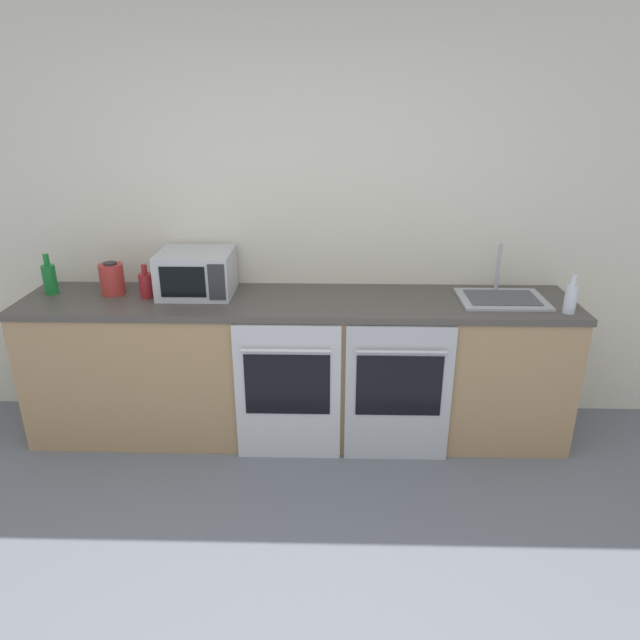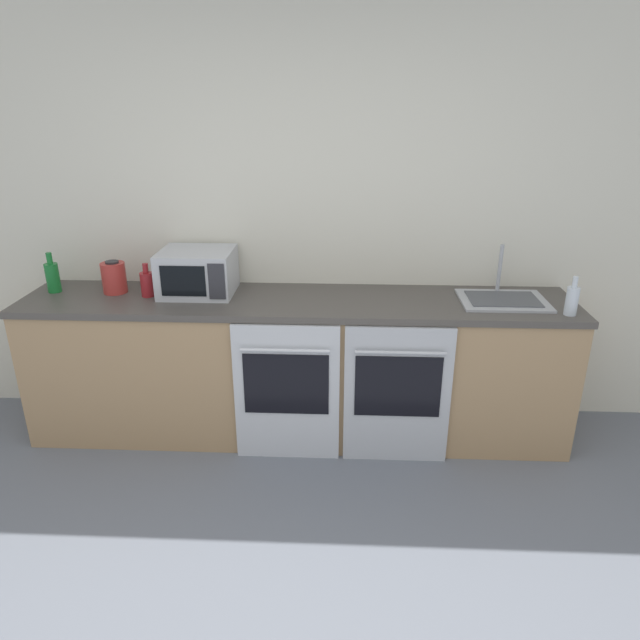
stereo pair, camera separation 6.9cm
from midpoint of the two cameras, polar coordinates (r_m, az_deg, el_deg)
The scene contains 10 objects.
wall_back at distance 3.66m, azimuth -1.44°, elevation 9.70°, with size 10.00×0.06×2.60m.
counter_back at distance 3.62m, azimuth -1.68°, elevation -4.63°, with size 3.33×0.63×0.91m.
oven_left at distance 3.35m, azimuth -2.76°, elevation -7.26°, with size 0.62×0.06×0.86m.
oven_right at distance 3.35m, azimuth 8.31°, elevation -7.43°, with size 0.62×0.06×0.86m.
microwave at distance 3.58m, azimuth -11.59°, elevation 4.74°, with size 0.44×0.38×0.27m.
bottle_green at distance 3.89m, azimuth -24.72°, elevation 3.97°, with size 0.08×0.08×0.25m.
bottle_clear at distance 3.47m, azimuth 24.41°, elevation 1.84°, with size 0.07×0.07×0.22m.
bottle_red at distance 3.61m, azimuth -16.37°, elevation 3.53°, with size 0.08×0.08×0.21m.
kettle at distance 3.74m, azimuth -19.41°, elevation 4.03°, with size 0.15×0.15×0.20m.
sink at distance 3.57m, azimuth 18.35°, elevation 2.03°, with size 0.51×0.38×0.31m.
Camera 2 is at (0.29, -1.40, 2.05)m, focal length 32.00 mm.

